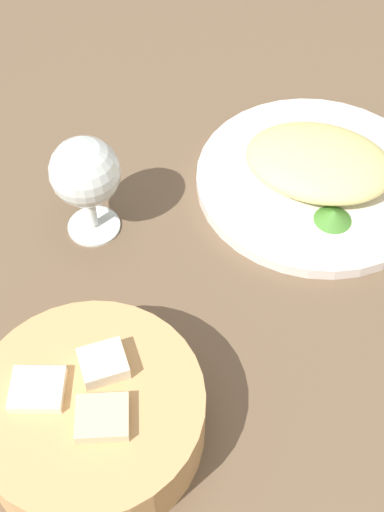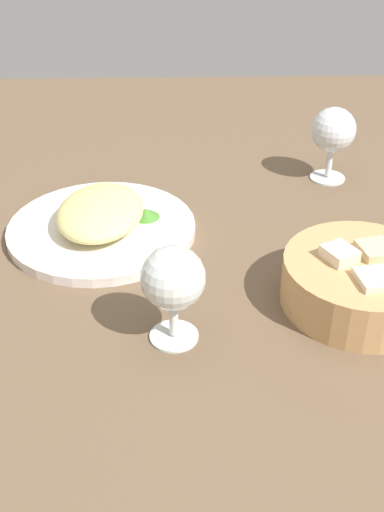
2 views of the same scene
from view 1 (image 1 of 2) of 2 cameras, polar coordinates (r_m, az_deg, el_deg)
ground_plane at (r=71.96cm, az=9.41°, el=-2.25°), size 140.00×140.00×2.00cm
plate at (r=79.43cm, az=10.09°, el=6.19°), size 26.87×26.87×1.40cm
omelette at (r=77.49cm, az=10.38°, el=7.63°), size 17.65×14.07×4.20cm
lettuce_garnish at (r=74.24cm, az=11.61°, el=3.29°), size 4.05×4.05×1.35cm
bread_basket at (r=59.58cm, az=-8.39°, el=-12.79°), size 19.13×19.13×7.46cm
wine_glass_near at (r=69.45cm, az=-8.79°, el=6.61°), size 7.16×7.16×11.89cm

